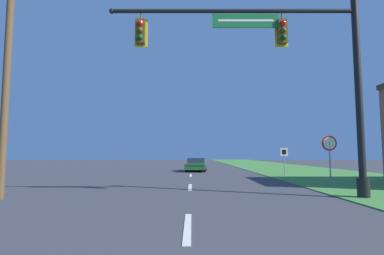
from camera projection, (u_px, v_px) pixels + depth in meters
grass_verge_right at (295, 170)px, 30.52m from camera, size 10.00×110.00×0.04m
road_center_line at (192, 175)px, 22.59m from camera, size 0.16×34.80×0.01m
signal_mast at (296, 67)px, 11.36m from camera, size 9.73×0.47×7.98m
car_ahead at (197, 165)px, 28.15m from camera, size 2.15×4.39×1.19m
stop_sign at (331, 149)px, 15.08m from camera, size 0.76×0.07×2.50m
route_sign_post at (285, 155)px, 22.33m from camera, size 0.55×0.06×2.03m
utility_pole_near at (9, 60)px, 11.17m from camera, size 1.80×0.26×9.95m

